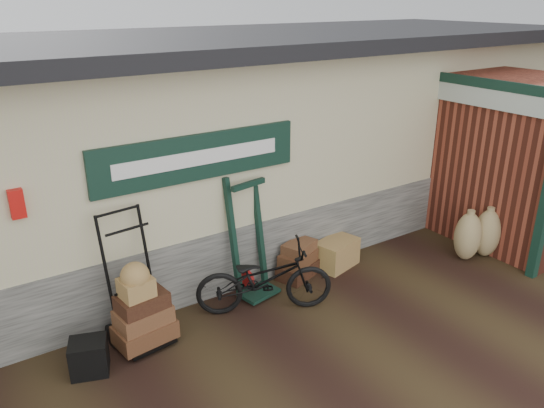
{
  "coord_description": "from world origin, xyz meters",
  "views": [
    {
      "loc": [
        -2.89,
        -4.49,
        3.72
      ],
      "look_at": [
        0.69,
        0.9,
        1.17
      ],
      "focal_mm": 35.0,
      "sensor_mm": 36.0,
      "label": 1
    }
  ],
  "objects_px": {
    "green_barrow": "(249,236)",
    "black_trunk": "(89,357)",
    "bicycle": "(264,275)",
    "porter_trolley": "(133,278)",
    "wicker_hamper": "(337,253)",
    "suitcase_stack": "(298,259)"
  },
  "relations": [
    {
      "from": "wicker_hamper",
      "to": "black_trunk",
      "type": "height_order",
      "value": "wicker_hamper"
    },
    {
      "from": "wicker_hamper",
      "to": "black_trunk",
      "type": "relative_size",
      "value": 1.66
    },
    {
      "from": "bicycle",
      "to": "suitcase_stack",
      "type": "bearing_deg",
      "value": -36.77
    },
    {
      "from": "black_trunk",
      "to": "bicycle",
      "type": "relative_size",
      "value": 0.22
    },
    {
      "from": "black_trunk",
      "to": "suitcase_stack",
      "type": "bearing_deg",
      "value": 8.36
    },
    {
      "from": "green_barrow",
      "to": "black_trunk",
      "type": "relative_size",
      "value": 4.31
    },
    {
      "from": "green_barrow",
      "to": "wicker_hamper",
      "type": "bearing_deg",
      "value": -14.12
    },
    {
      "from": "suitcase_stack",
      "to": "bicycle",
      "type": "height_order",
      "value": "bicycle"
    },
    {
      "from": "black_trunk",
      "to": "bicycle",
      "type": "distance_m",
      "value": 2.2
    },
    {
      "from": "black_trunk",
      "to": "bicycle",
      "type": "height_order",
      "value": "bicycle"
    },
    {
      "from": "porter_trolley",
      "to": "wicker_hamper",
      "type": "relative_size",
      "value": 2.52
    },
    {
      "from": "suitcase_stack",
      "to": "black_trunk",
      "type": "relative_size",
      "value": 1.58
    },
    {
      "from": "wicker_hamper",
      "to": "bicycle",
      "type": "height_order",
      "value": "bicycle"
    },
    {
      "from": "black_trunk",
      "to": "porter_trolley",
      "type": "bearing_deg",
      "value": 24.52
    },
    {
      "from": "wicker_hamper",
      "to": "bicycle",
      "type": "distance_m",
      "value": 1.59
    },
    {
      "from": "bicycle",
      "to": "porter_trolley",
      "type": "bearing_deg",
      "value": 103.6
    },
    {
      "from": "green_barrow",
      "to": "wicker_hamper",
      "type": "height_order",
      "value": "green_barrow"
    },
    {
      "from": "green_barrow",
      "to": "wicker_hamper",
      "type": "distance_m",
      "value": 1.56
    },
    {
      "from": "bicycle",
      "to": "green_barrow",
      "type": "bearing_deg",
      "value": 15.25
    },
    {
      "from": "porter_trolley",
      "to": "black_trunk",
      "type": "relative_size",
      "value": 4.19
    },
    {
      "from": "green_barrow",
      "to": "black_trunk",
      "type": "height_order",
      "value": "green_barrow"
    },
    {
      "from": "green_barrow",
      "to": "bicycle",
      "type": "relative_size",
      "value": 0.96
    }
  ]
}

